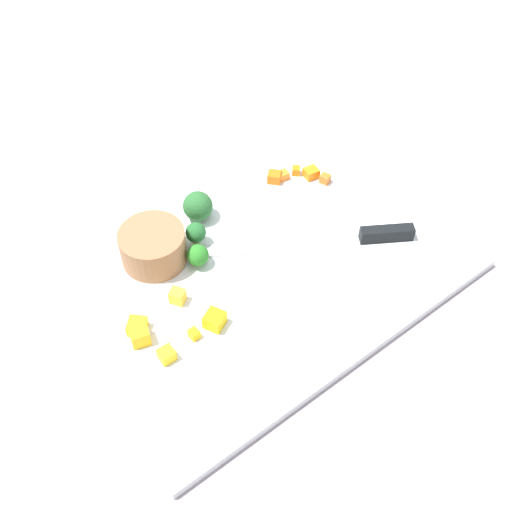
{
  "coord_description": "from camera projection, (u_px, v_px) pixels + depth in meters",
  "views": [
    {
      "loc": [
        0.3,
        0.39,
        0.6
      ],
      "look_at": [
        0.0,
        0.0,
        0.02
      ],
      "focal_mm": 42.98,
      "sensor_mm": 36.0,
      "label": 1
    }
  ],
  "objects": [
    {
      "name": "broccoli_floret_2",
      "position": [
        198.0,
        206.0,
        0.8
      ],
      "size": [
        0.04,
        0.04,
        0.04
      ],
      "color": "#93C05E",
      "rests_on": "cutting_board"
    },
    {
      "name": "cutting_board",
      "position": [
        256.0,
        264.0,
        0.77
      ],
      "size": [
        0.48,
        0.36,
        0.01
      ],
      "primitive_type": "cube",
      "color": "white",
      "rests_on": "ground_plane"
    },
    {
      "name": "carrot_dice_4",
      "position": [
        296.0,
        171.0,
        0.87
      ],
      "size": [
        0.02,
        0.02,
        0.01
      ],
      "primitive_type": "cube",
      "rotation": [
        0.0,
        0.0,
        0.83
      ],
      "color": "orange",
      "rests_on": "cutting_board"
    },
    {
      "name": "broccoli_floret_0",
      "position": [
        196.0,
        233.0,
        0.77
      ],
      "size": [
        0.03,
        0.03,
        0.03
      ],
      "color": "#92B062",
      "rests_on": "cutting_board"
    },
    {
      "name": "broccoli_floret_1",
      "position": [
        198.0,
        255.0,
        0.75
      ],
      "size": [
        0.03,
        0.03,
        0.03
      ],
      "color": "#95B758",
      "rests_on": "cutting_board"
    },
    {
      "name": "pepper_dice_3",
      "position": [
        137.0,
        326.0,
        0.69
      ],
      "size": [
        0.03,
        0.03,
        0.02
      ],
      "primitive_type": "cube",
      "rotation": [
        0.0,
        0.0,
        2.36
      ],
      "color": "yellow",
      "rests_on": "cutting_board"
    },
    {
      "name": "pepper_dice_4",
      "position": [
        167.0,
        355.0,
        0.67
      ],
      "size": [
        0.02,
        0.02,
        0.02
      ],
      "primitive_type": "cube",
      "rotation": [
        0.0,
        0.0,
        1.55
      ],
      "color": "yellow",
      "rests_on": "cutting_board"
    },
    {
      "name": "prep_bowl",
      "position": [
        153.0,
        246.0,
        0.75
      ],
      "size": [
        0.08,
        0.08,
        0.05
      ],
      "primitive_type": "cylinder",
      "color": "#986743",
      "rests_on": "cutting_board"
    },
    {
      "name": "pepper_dice_1",
      "position": [
        194.0,
        334.0,
        0.69
      ],
      "size": [
        0.01,
        0.01,
        0.01
      ],
      "primitive_type": "cube",
      "rotation": [
        0.0,
        0.0,
        0.04
      ],
      "color": "yellow",
      "rests_on": "cutting_board"
    },
    {
      "name": "ground_plane",
      "position": [
        256.0,
        267.0,
        0.77
      ],
      "size": [
        4.0,
        4.0,
        0.0
      ],
      "primitive_type": "plane",
      "color": "gray"
    },
    {
      "name": "carrot_dice_3",
      "position": [
        274.0,
        177.0,
        0.85
      ],
      "size": [
        0.02,
        0.02,
        0.01
      ],
      "primitive_type": "cube",
      "rotation": [
        0.0,
        0.0,
        0.72
      ],
      "color": "orange",
      "rests_on": "cutting_board"
    },
    {
      "name": "carrot_dice_2",
      "position": [
        282.0,
        176.0,
        0.86
      ],
      "size": [
        0.02,
        0.02,
        0.01
      ],
      "primitive_type": "cube",
      "rotation": [
        0.0,
        0.0,
        2.99
      ],
      "color": "orange",
      "rests_on": "cutting_board"
    },
    {
      "name": "carrot_dice_1",
      "position": [
        311.0,
        173.0,
        0.86
      ],
      "size": [
        0.02,
        0.02,
        0.01
      ],
      "primitive_type": "cube",
      "rotation": [
        0.0,
        0.0,
        1.42
      ],
      "color": "orange",
      "rests_on": "cutting_board"
    },
    {
      "name": "carrot_dice_0",
      "position": [
        325.0,
        179.0,
        0.85
      ],
      "size": [
        0.02,
        0.02,
        0.01
      ],
      "primitive_type": "cube",
      "rotation": [
        0.0,
        0.0,
        1.89
      ],
      "color": "orange",
      "rests_on": "cutting_board"
    },
    {
      "name": "pepper_dice_0",
      "position": [
        178.0,
        296.0,
        0.72
      ],
      "size": [
        0.02,
        0.02,
        0.02
      ],
      "primitive_type": "cube",
      "rotation": [
        0.0,
        0.0,
        0.58
      ],
      "color": "yellow",
      "rests_on": "cutting_board"
    },
    {
      "name": "chef_knife",
      "position": [
        334.0,
        239.0,
        0.78
      ],
      "size": [
        0.28,
        0.18,
        0.02
      ],
      "rotation": [
        0.0,
        0.0,
        5.73
      ],
      "color": "silver",
      "rests_on": "cutting_board"
    },
    {
      "name": "pepper_dice_2",
      "position": [
        140.0,
        336.0,
        0.68
      ],
      "size": [
        0.03,
        0.02,
        0.02
      ],
      "primitive_type": "cube",
      "rotation": [
        0.0,
        0.0,
        1.29
      ],
      "color": "yellow",
      "rests_on": "cutting_board"
    },
    {
      "name": "pepper_dice_5",
      "position": [
        215.0,
        320.0,
        0.69
      ],
      "size": [
        0.03,
        0.03,
        0.02
      ],
      "primitive_type": "cube",
      "rotation": [
        0.0,
        0.0,
        0.46
      ],
      "color": "yellow",
      "rests_on": "cutting_board"
    }
  ]
}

